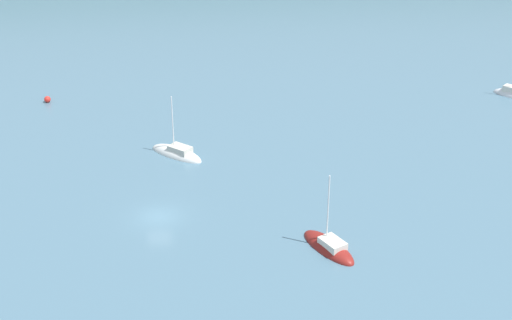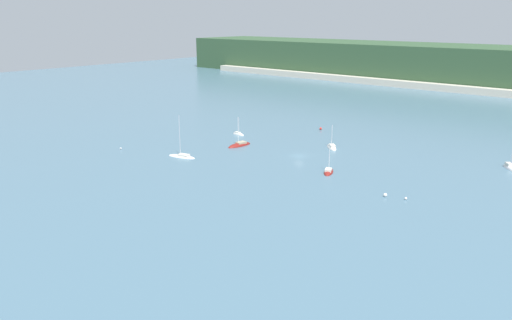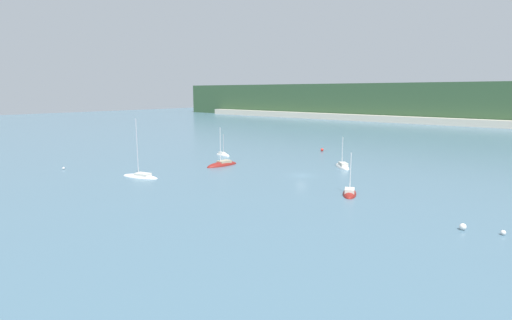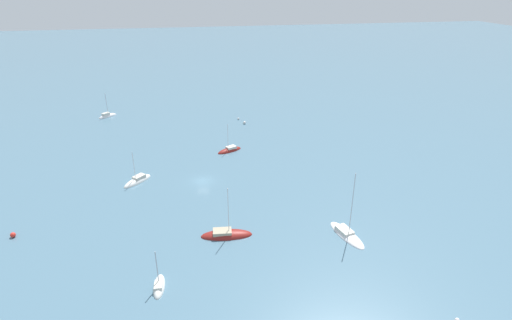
{
  "view_description": "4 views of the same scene",
  "coord_description": "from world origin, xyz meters",
  "px_view_note": "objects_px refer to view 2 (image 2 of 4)",
  "views": [
    {
      "loc": [
        1.41,
        -61.94,
        35.91
      ],
      "look_at": [
        10.63,
        6.25,
        2.57
      ],
      "focal_mm": 50.0,
      "sensor_mm": 36.0,
      "label": 1
    },
    {
      "loc": [
        82.97,
        -114.89,
        39.43
      ],
      "look_at": [
        -3.0,
        -15.81,
        1.62
      ],
      "focal_mm": 35.0,
      "sensor_mm": 36.0,
      "label": 2
    },
    {
      "loc": [
        46.73,
        -70.66,
        17.86
      ],
      "look_at": [
        -12.72,
        -0.07,
        1.98
      ],
      "focal_mm": 28.0,
      "sensor_mm": 36.0,
      "label": 3
    },
    {
      "loc": [
        -78.86,
        2.99,
        40.99
      ],
      "look_at": [
        3.89,
        -12.73,
        2.23
      ],
      "focal_mm": 28.0,
      "sensor_mm": 36.0,
      "label": 4
    }
  ],
  "objects_px": {
    "sailboat_3": "(239,145)",
    "sailboat_5": "(332,148)",
    "mooring_buoy_2": "(121,148)",
    "sailboat_1": "(329,172)",
    "sailboat_4": "(182,157)",
    "mooring_buoy_0": "(321,129)",
    "mooring_buoy_1": "(406,198)",
    "sailboat_0": "(509,168)",
    "mooring_buoy_3": "(385,195)",
    "sailboat_2": "(238,134)"
  },
  "relations": [
    {
      "from": "sailboat_1",
      "to": "mooring_buoy_3",
      "type": "xyz_separation_m",
      "value": [
        19.85,
        -7.15,
        0.34
      ]
    },
    {
      "from": "sailboat_2",
      "to": "sailboat_3",
      "type": "height_order",
      "value": "sailboat_3"
    },
    {
      "from": "sailboat_3",
      "to": "sailboat_5",
      "type": "bearing_deg",
      "value": 130.67
    },
    {
      "from": "mooring_buoy_0",
      "to": "mooring_buoy_3",
      "type": "relative_size",
      "value": 1.03
    },
    {
      "from": "mooring_buoy_2",
      "to": "mooring_buoy_1",
      "type": "bearing_deg",
      "value": 10.65
    },
    {
      "from": "sailboat_5",
      "to": "mooring_buoy_2",
      "type": "distance_m",
      "value": 65.36
    },
    {
      "from": "sailboat_4",
      "to": "mooring_buoy_1",
      "type": "xyz_separation_m",
      "value": [
        64.8,
        9.43,
        0.2
      ]
    },
    {
      "from": "sailboat_3",
      "to": "mooring_buoy_3",
      "type": "xyz_separation_m",
      "value": [
        56.69,
        -12.47,
        0.36
      ]
    },
    {
      "from": "sailboat_1",
      "to": "sailboat_5",
      "type": "height_order",
      "value": "sailboat_1"
    },
    {
      "from": "sailboat_5",
      "to": "sailboat_0",
      "type": "bearing_deg",
      "value": -121.24
    },
    {
      "from": "sailboat_0",
      "to": "mooring_buoy_3",
      "type": "height_order",
      "value": "sailboat_0"
    },
    {
      "from": "sailboat_0",
      "to": "mooring_buoy_2",
      "type": "xyz_separation_m",
      "value": [
        -96.34,
        -57.12,
        0.17
      ]
    },
    {
      "from": "sailboat_3",
      "to": "sailboat_4",
      "type": "distance_m",
      "value": 20.99
    },
    {
      "from": "mooring_buoy_2",
      "to": "sailboat_1",
      "type": "bearing_deg",
      "value": 19.71
    },
    {
      "from": "sailboat_0",
      "to": "sailboat_1",
      "type": "height_order",
      "value": "sailboat_0"
    },
    {
      "from": "sailboat_3",
      "to": "mooring_buoy_3",
      "type": "height_order",
      "value": "sailboat_3"
    },
    {
      "from": "sailboat_3",
      "to": "mooring_buoy_0",
      "type": "xyz_separation_m",
      "value": [
        6.49,
        36.26,
        0.37
      ]
    },
    {
      "from": "sailboat_5",
      "to": "mooring_buoy_3",
      "type": "bearing_deg",
      "value": -177.94
    },
    {
      "from": "sailboat_0",
      "to": "mooring_buoy_2",
      "type": "bearing_deg",
      "value": -99.55
    },
    {
      "from": "sailboat_0",
      "to": "sailboat_1",
      "type": "relative_size",
      "value": 1.04
    },
    {
      "from": "sailboat_3",
      "to": "sailboat_0",
      "type": "bearing_deg",
      "value": 117.99
    },
    {
      "from": "sailboat_1",
      "to": "mooring_buoy_2",
      "type": "height_order",
      "value": "sailboat_1"
    },
    {
      "from": "sailboat_0",
      "to": "mooring_buoy_1",
      "type": "bearing_deg",
      "value": -54.83
    },
    {
      "from": "sailboat_3",
      "to": "sailboat_1",
      "type": "bearing_deg",
      "value": 87.23
    },
    {
      "from": "mooring_buoy_3",
      "to": "sailboat_1",
      "type": "bearing_deg",
      "value": 160.2
    },
    {
      "from": "sailboat_3",
      "to": "mooring_buoy_2",
      "type": "xyz_separation_m",
      "value": [
        -24.58,
        -27.32,
        0.21
      ]
    },
    {
      "from": "sailboat_4",
      "to": "mooring_buoy_0",
      "type": "distance_m",
      "value": 57.82
    },
    {
      "from": "sailboat_4",
      "to": "mooring_buoy_1",
      "type": "bearing_deg",
      "value": 173.88
    },
    {
      "from": "sailboat_3",
      "to": "mooring_buoy_2",
      "type": "distance_m",
      "value": 36.75
    },
    {
      "from": "mooring_buoy_1",
      "to": "sailboat_5",
      "type": "bearing_deg",
      "value": 143.2
    },
    {
      "from": "sailboat_4",
      "to": "mooring_buoy_2",
      "type": "xyz_separation_m",
      "value": [
        -20.84,
        -6.67,
        0.17
      ]
    },
    {
      "from": "sailboat_1",
      "to": "sailboat_0",
      "type": "bearing_deg",
      "value": -70.36
    },
    {
      "from": "sailboat_4",
      "to": "mooring_buoy_0",
      "type": "relative_size",
      "value": 14.34
    },
    {
      "from": "sailboat_4",
      "to": "sailboat_5",
      "type": "xyz_separation_m",
      "value": [
        27.43,
        37.39,
        -0.02
      ]
    },
    {
      "from": "sailboat_2",
      "to": "mooring_buoy_2",
      "type": "height_order",
      "value": "sailboat_2"
    },
    {
      "from": "sailboat_2",
      "to": "sailboat_3",
      "type": "distance_m",
      "value": 15.47
    },
    {
      "from": "mooring_buoy_1",
      "to": "mooring_buoy_3",
      "type": "relative_size",
      "value": 0.72
    },
    {
      "from": "sailboat_1",
      "to": "sailboat_3",
      "type": "height_order",
      "value": "sailboat_3"
    },
    {
      "from": "sailboat_1",
      "to": "mooring_buoy_1",
      "type": "distance_m",
      "value": 24.94
    },
    {
      "from": "sailboat_5",
      "to": "mooring_buoy_0",
      "type": "bearing_deg",
      "value": -5.05
    },
    {
      "from": "sailboat_4",
      "to": "mooring_buoy_3",
      "type": "xyz_separation_m",
      "value": [
        60.43,
        8.19,
        0.32
      ]
    },
    {
      "from": "sailboat_4",
      "to": "mooring_buoy_0",
      "type": "bearing_deg",
      "value": -114.58
    },
    {
      "from": "sailboat_4",
      "to": "mooring_buoy_1",
      "type": "relative_size",
      "value": 20.51
    },
    {
      "from": "sailboat_0",
      "to": "sailboat_2",
      "type": "relative_size",
      "value": 1.25
    },
    {
      "from": "sailboat_0",
      "to": "sailboat_2",
      "type": "height_order",
      "value": "sailboat_0"
    },
    {
      "from": "sailboat_1",
      "to": "sailboat_5",
      "type": "distance_m",
      "value": 25.67
    },
    {
      "from": "sailboat_1",
      "to": "mooring_buoy_2",
      "type": "xyz_separation_m",
      "value": [
        -61.42,
        -22.01,
        0.19
      ]
    },
    {
      "from": "sailboat_1",
      "to": "sailboat_4",
      "type": "xyz_separation_m",
      "value": [
        -40.58,
        -15.34,
        0.02
      ]
    },
    {
      "from": "sailboat_0",
      "to": "mooring_buoy_1",
      "type": "relative_size",
      "value": 13.72
    },
    {
      "from": "mooring_buoy_0",
      "to": "mooring_buoy_1",
      "type": "distance_m",
      "value": 72.34
    }
  ]
}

